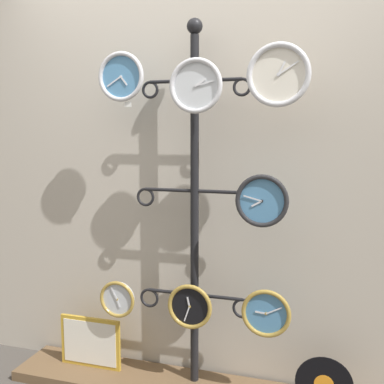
{
  "coord_description": "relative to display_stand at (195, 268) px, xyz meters",
  "views": [
    {
      "loc": [
        0.71,
        -1.98,
        1.5
      ],
      "look_at": [
        0.0,
        0.36,
        1.19
      ],
      "focal_mm": 42.0,
      "sensor_mm": 36.0,
      "label": 1
    }
  ],
  "objects": [
    {
      "name": "shop_wall",
      "position": [
        0.0,
        0.16,
        0.66
      ],
      "size": [
        4.4,
        0.04,
        2.8
      ],
      "color": "#BCB2A3",
      "rests_on": "ground_plane"
    },
    {
      "name": "display_stand",
      "position": [
        0.0,
        0.0,
        0.0
      ],
      "size": [
        0.7,
        0.44,
        2.12
      ],
      "color": "black",
      "rests_on": "ground_plane"
    },
    {
      "name": "clock_top_left",
      "position": [
        -0.39,
        -0.09,
        1.08
      ],
      "size": [
        0.27,
        0.04,
        0.27
      ],
      "color": "#4C84B2"
    },
    {
      "name": "clock_top_center",
      "position": [
        0.04,
        -0.11,
        1.01
      ],
      "size": [
        0.29,
        0.04,
        0.29
      ],
      "color": "silver"
    },
    {
      "name": "clock_top_right",
      "position": [
        0.46,
        -0.11,
        1.05
      ],
      "size": [
        0.32,
        0.04,
        0.32
      ],
      "color": "silver"
    },
    {
      "name": "clock_middle_right",
      "position": [
        0.39,
        -0.12,
        0.42
      ],
      "size": [
        0.27,
        0.04,
        0.27
      ],
      "color": "#4C84B2"
    },
    {
      "name": "clock_bottom_left",
      "position": [
        -0.45,
        -0.09,
        -0.2
      ],
      "size": [
        0.22,
        0.04,
        0.22
      ],
      "color": "silver"
    },
    {
      "name": "clock_bottom_center",
      "position": [
        -0.0,
        -0.09,
        -0.19
      ],
      "size": [
        0.26,
        0.04,
        0.26
      ],
      "color": "black"
    },
    {
      "name": "clock_bottom_right",
      "position": [
        0.42,
        -0.09,
        -0.18
      ],
      "size": [
        0.27,
        0.04,
        0.27
      ],
      "color": "#4C84B2"
    },
    {
      "name": "vinyl_record",
      "position": [
        0.73,
        -0.09,
        -0.53
      ],
      "size": [
        0.3,
        0.01,
        0.3
      ],
      "color": "black",
      "rests_on": "low_shelf"
    },
    {
      "name": "picture_frame",
      "position": [
        -0.66,
        -0.04,
        -0.52
      ],
      "size": [
        0.4,
        0.02,
        0.32
      ],
      "color": "gold",
      "rests_on": "low_shelf"
    },
    {
      "name": "price_tag_upper",
      "position": [
        -0.36,
        -0.09,
        0.93
      ],
      "size": [
        0.04,
        0.0,
        0.03
      ],
      "color": "white"
    }
  ]
}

